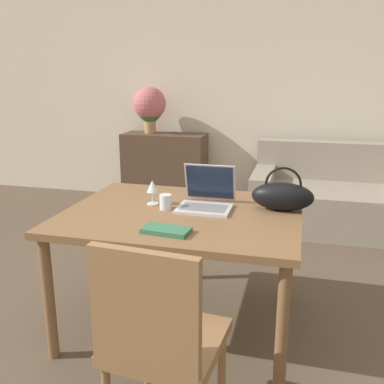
{
  "coord_description": "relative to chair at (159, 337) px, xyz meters",
  "views": [
    {
      "loc": [
        0.71,
        -1.66,
        1.51
      ],
      "look_at": [
        0.13,
        0.59,
        0.87
      ],
      "focal_mm": 40.0,
      "sensor_mm": 36.0,
      "label": 1
    }
  ],
  "objects": [
    {
      "name": "chair",
      "position": [
        0.0,
        0.0,
        0.0
      ],
      "size": [
        0.48,
        0.48,
        0.93
      ],
      "rotation": [
        0.0,
        0.0,
        -0.09
      ],
      "color": "olive",
      "rests_on": "ground_plane"
    },
    {
      "name": "drinking_glass",
      "position": [
        -0.26,
        0.9,
        0.27
      ],
      "size": [
        0.07,
        0.07,
        0.09
      ],
      "color": "silver",
      "rests_on": "dining_table"
    },
    {
      "name": "wall_back",
      "position": [
        -0.22,
        3.64,
        0.83
      ],
      "size": [
        10.0,
        0.06,
        2.7
      ],
      "color": "beige",
      "rests_on": "ground_plane"
    },
    {
      "name": "dining_table",
      "position": [
        -0.15,
        0.88,
        0.15
      ],
      "size": [
        1.34,
        1.06,
        0.75
      ],
      "color": "brown",
      "rests_on": "ground_plane"
    },
    {
      "name": "laptop",
      "position": [
        -0.04,
        1.01,
        0.29
      ],
      "size": [
        0.31,
        0.31,
        0.24
      ],
      "color": "silver",
      "rests_on": "dining_table"
    },
    {
      "name": "sideboard",
      "position": [
        -1.05,
        3.31,
        -0.1
      ],
      "size": [
        0.96,
        0.4,
        0.85
      ],
      "color": "#4C3828",
      "rests_on": "ground_plane"
    },
    {
      "name": "flower_vase",
      "position": [
        -1.23,
        3.33,
        0.63
      ],
      "size": [
        0.38,
        0.38,
        0.53
      ],
      "color": "tan",
      "rests_on": "sideboard"
    },
    {
      "name": "wine_glass",
      "position": [
        -0.36,
        0.97,
        0.33
      ],
      "size": [
        0.07,
        0.07,
        0.15
      ],
      "color": "silver",
      "rests_on": "dining_table"
    },
    {
      "name": "handbag",
      "position": [
        0.4,
        1.05,
        0.31
      ],
      "size": [
        0.36,
        0.17,
        0.26
      ],
      "color": "black",
      "rests_on": "dining_table"
    },
    {
      "name": "book",
      "position": [
        -0.14,
        0.53,
        0.23
      ],
      "size": [
        0.25,
        0.15,
        0.02
      ],
      "rotation": [
        0.0,
        0.0,
        -0.11
      ],
      "color": "#336B4C",
      "rests_on": "dining_table"
    },
    {
      "name": "couch",
      "position": [
        0.81,
        3.01,
        -0.24
      ],
      "size": [
        1.55,
        0.96,
        0.82
      ],
      "color": "gray",
      "rests_on": "ground_plane"
    }
  ]
}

